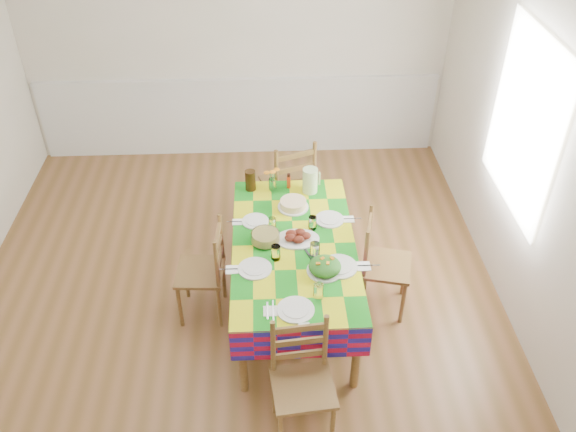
% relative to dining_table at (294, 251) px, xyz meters
% --- Properties ---
extents(room, '(4.58, 5.08, 2.78)m').
position_rel_dining_table_xyz_m(room, '(-0.48, 0.07, 0.73)').
color(room, brown).
rests_on(room, ground).
extents(wainscot, '(4.41, 0.06, 0.92)m').
position_rel_dining_table_xyz_m(wainscot, '(-0.48, 2.56, -0.13)').
color(wainscot, silver).
rests_on(wainscot, room).
extents(window_right, '(0.00, 1.40, 1.40)m').
position_rel_dining_table_xyz_m(window_right, '(1.75, 0.37, 0.88)').
color(window_right, white).
rests_on(window_right, room).
extents(dining_table, '(0.96, 1.78, 0.69)m').
position_rel_dining_table_xyz_m(dining_table, '(0.00, 0.00, 0.00)').
color(dining_table, brown).
rests_on(dining_table, room).
extents(setting_near_head, '(0.42, 0.28, 0.12)m').
position_rel_dining_table_xyz_m(setting_near_head, '(0.03, -0.67, 0.10)').
color(setting_near_head, silver).
rests_on(setting_near_head, dining_table).
extents(setting_left_near, '(0.46, 0.27, 0.12)m').
position_rel_dining_table_xyz_m(setting_left_near, '(-0.25, -0.24, 0.10)').
color(setting_left_near, silver).
rests_on(setting_left_near, dining_table).
extents(setting_left_far, '(0.40, 0.24, 0.10)m').
position_rel_dining_table_xyz_m(setting_left_far, '(-0.25, 0.26, 0.10)').
color(setting_left_far, silver).
rests_on(setting_left_far, dining_table).
extents(setting_right_near, '(0.51, 0.30, 0.13)m').
position_rel_dining_table_xyz_m(setting_right_near, '(0.26, -0.24, 0.10)').
color(setting_right_near, silver).
rests_on(setting_right_near, dining_table).
extents(setting_right_far, '(0.44, 0.26, 0.11)m').
position_rel_dining_table_xyz_m(setting_right_far, '(0.26, 0.25, 0.10)').
color(setting_right_far, silver).
rests_on(setting_right_far, dining_table).
extents(meat_platter, '(0.35, 0.25, 0.07)m').
position_rel_dining_table_xyz_m(meat_platter, '(0.03, 0.05, 0.10)').
color(meat_platter, silver).
rests_on(meat_platter, dining_table).
extents(salad_platter, '(0.27, 0.27, 0.11)m').
position_rel_dining_table_xyz_m(salad_platter, '(0.21, -0.32, 0.12)').
color(salad_platter, silver).
rests_on(salad_platter, dining_table).
extents(pasta_bowl, '(0.23, 0.23, 0.08)m').
position_rel_dining_table_xyz_m(pasta_bowl, '(-0.22, 0.04, 0.12)').
color(pasta_bowl, white).
rests_on(pasta_bowl, dining_table).
extents(cake, '(0.26, 0.26, 0.07)m').
position_rel_dining_table_xyz_m(cake, '(0.02, 0.48, 0.11)').
color(cake, silver).
rests_on(cake, dining_table).
extents(serving_utensils, '(0.12, 0.27, 0.01)m').
position_rel_dining_table_xyz_m(serving_utensils, '(0.12, -0.12, 0.08)').
color(serving_utensils, black).
rests_on(serving_utensils, dining_table).
extents(flower_vase, '(0.14, 0.11, 0.22)m').
position_rel_dining_table_xyz_m(flower_vase, '(-0.15, 0.74, 0.17)').
color(flower_vase, white).
rests_on(flower_vase, dining_table).
extents(hot_sauce, '(0.03, 0.03, 0.14)m').
position_rel_dining_table_xyz_m(hot_sauce, '(-0.01, 0.77, 0.15)').
color(hot_sauce, red).
rests_on(hot_sauce, dining_table).
extents(green_pitcher, '(0.13, 0.13, 0.22)m').
position_rel_dining_table_xyz_m(green_pitcher, '(0.18, 0.71, 0.19)').
color(green_pitcher, '#BADA9A').
rests_on(green_pitcher, dining_table).
extents(tea_pitcher, '(0.09, 0.09, 0.18)m').
position_rel_dining_table_xyz_m(tea_pitcher, '(-0.34, 0.77, 0.17)').
color(tea_pitcher, black).
rests_on(tea_pitcher, dining_table).
extents(name_card, '(0.07, 0.02, 0.02)m').
position_rel_dining_table_xyz_m(name_card, '(0.02, -0.85, 0.08)').
color(name_card, silver).
rests_on(name_card, dining_table).
extents(chair_near, '(0.44, 0.42, 0.90)m').
position_rel_dining_table_xyz_m(chair_near, '(-0.00, -1.12, -0.17)').
color(chair_near, brown).
rests_on(chair_near, room).
extents(chair_far, '(0.55, 0.54, 0.98)m').
position_rel_dining_table_xyz_m(chair_far, '(0.02, 1.12, -0.13)').
color(chair_far, brown).
rests_on(chair_far, room).
extents(chair_left, '(0.39, 0.41, 0.88)m').
position_rel_dining_table_xyz_m(chair_left, '(-0.71, -0.00, -0.18)').
color(chair_left, brown).
rests_on(chair_left, room).
extents(chair_right, '(0.46, 0.47, 0.90)m').
position_rel_dining_table_xyz_m(chair_right, '(0.71, 0.01, -0.17)').
color(chair_right, brown).
rests_on(chair_right, room).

